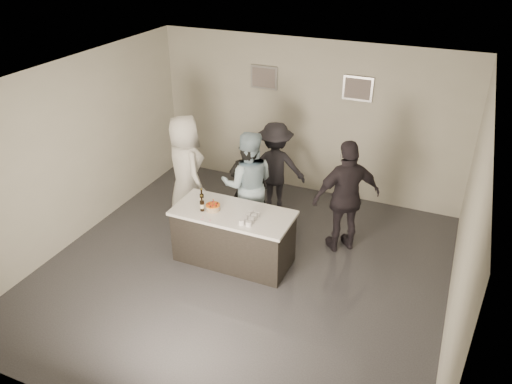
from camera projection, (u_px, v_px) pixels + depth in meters
floor at (243, 270)px, 7.80m from camera, size 6.00×6.00×0.00m
ceiling at (240, 82)px, 6.37m from camera, size 6.00×6.00×0.00m
wall_back at (308, 118)px, 9.50m from camera, size 6.00×0.04×3.00m
wall_front at (108, 323)px, 4.67m from camera, size 6.00×0.04×3.00m
wall_left at (75, 152)px, 8.13m from camera, size 0.04×6.00×3.00m
wall_right at (467, 232)px, 6.04m from camera, size 0.04×6.00×3.00m
picture_left at (264, 77)px, 9.46m from camera, size 0.54×0.04×0.44m
picture_right at (358, 89)px, 8.83m from camera, size 0.54×0.04×0.44m
bar_counter at (234, 236)px, 7.84m from camera, size 1.86×0.86×0.90m
cake at (213, 208)px, 7.65m from camera, size 0.22×0.22×0.08m
beer_bottle_a at (202, 197)px, 7.77m from camera, size 0.07×0.07×0.26m
beer_bottle_b at (202, 203)px, 7.59m from camera, size 0.07×0.07×0.26m
tumbler_cluster at (249, 218)px, 7.39m from camera, size 0.19×0.40×0.08m
candles at (204, 218)px, 7.45m from camera, size 0.24×0.08×0.01m
person_main_black at (248, 188)px, 8.36m from camera, size 0.72×0.57×1.74m
person_main_blue at (248, 184)px, 8.34m from camera, size 1.12×1.01×1.87m
person_guest_left at (186, 169)px, 8.75m from camera, size 1.14×1.07×1.96m
person_guest_right at (347, 197)px, 7.91m from camera, size 1.17×1.06×1.92m
person_guest_back at (275, 167)px, 9.09m from camera, size 1.26×0.98×1.72m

